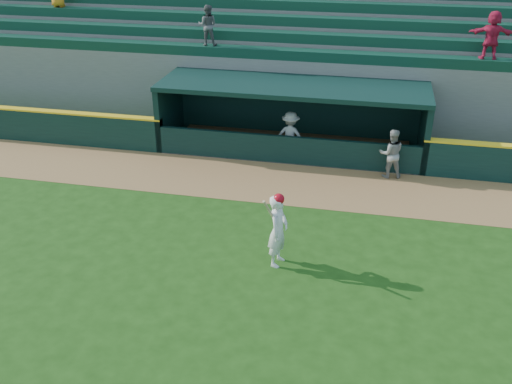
{
  "coord_description": "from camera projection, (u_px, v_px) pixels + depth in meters",
  "views": [
    {
      "loc": [
        2.8,
        -11.42,
        8.07
      ],
      "look_at": [
        0.0,
        1.6,
        1.3
      ],
      "focal_mm": 40.0,
      "sensor_mm": 36.0,
      "label": 1
    }
  ],
  "objects": [
    {
      "name": "dugout",
      "position": [
        293.0,
        112.0,
        20.5
      ],
      "size": [
        9.4,
        2.8,
        2.46
      ],
      "color": "slate",
      "rests_on": "ground"
    },
    {
      "name": "warning_track",
      "position": [
        277.0,
        183.0,
        18.4
      ],
      "size": [
        40.0,
        3.0,
        0.01
      ],
      "primitive_type": "cube",
      "color": "olive",
      "rests_on": "ground"
    },
    {
      "name": "dugout_player_inside",
      "position": [
        290.0,
        135.0,
        19.84
      ],
      "size": [
        1.15,
        0.73,
        1.68
      ],
      "primitive_type": "imported",
      "rotation": [
        0.0,
        0.0,
        3.04
      ],
      "color": "#A3A39E",
      "rests_on": "ground"
    },
    {
      "name": "stands",
      "position": [
        311.0,
        54.0,
        24.01
      ],
      "size": [
        34.5,
        6.25,
        7.61
      ],
      "color": "slate",
      "rests_on": "ground"
    },
    {
      "name": "ground",
      "position": [
        242.0,
        267.0,
        14.13
      ],
      "size": [
        120.0,
        120.0,
        0.0
      ],
      "primitive_type": "plane",
      "color": "#1B4110",
      "rests_on": "ground"
    },
    {
      "name": "batter_at_plate",
      "position": [
        278.0,
        230.0,
        13.86
      ],
      "size": [
        0.6,
        0.84,
        1.96
      ],
      "color": "silver",
      "rests_on": "ground"
    },
    {
      "name": "dugout_player_front",
      "position": [
        391.0,
        153.0,
        18.46
      ],
      "size": [
        0.89,
        0.75,
        1.64
      ],
      "primitive_type": "imported",
      "rotation": [
        0.0,
        0.0,
        3.32
      ],
      "color": "gray",
      "rests_on": "ground"
    }
  ]
}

